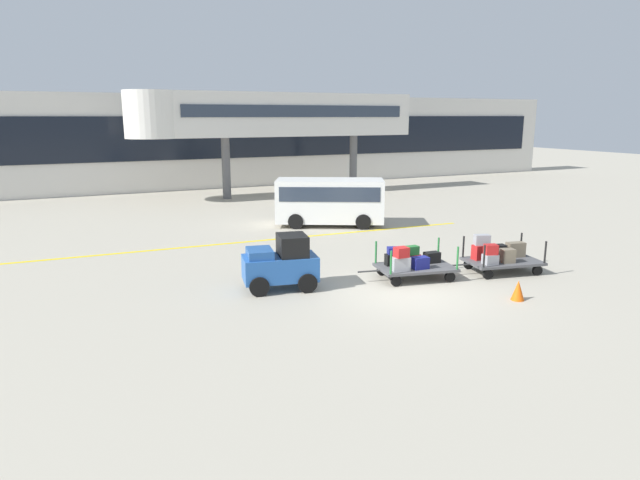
{
  "coord_description": "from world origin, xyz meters",
  "views": [
    {
      "loc": [
        -8.63,
        -12.37,
        4.9
      ],
      "look_at": [
        -1.08,
        3.6,
        0.92
      ],
      "focal_mm": 31.04,
      "sensor_mm": 36.0,
      "label": 1
    }
  ],
  "objects_px": {
    "baggage_tug": "(281,264)",
    "baggage_cart_middle": "(499,256)",
    "safety_cone_near": "(518,290)",
    "shuttle_van": "(330,198)",
    "baggage_cart_lead": "(412,263)"
  },
  "relations": [
    {
      "from": "baggage_tug",
      "to": "baggage_cart_middle",
      "type": "relative_size",
      "value": 0.74
    },
    {
      "from": "baggage_tug",
      "to": "safety_cone_near",
      "type": "bearing_deg",
      "value": -34.08
    },
    {
      "from": "baggage_tug",
      "to": "safety_cone_near",
      "type": "distance_m",
      "value": 6.58
    },
    {
      "from": "baggage_tug",
      "to": "shuttle_van",
      "type": "height_order",
      "value": "shuttle_van"
    },
    {
      "from": "baggage_cart_middle",
      "to": "safety_cone_near",
      "type": "bearing_deg",
      "value": -122.28
    },
    {
      "from": "baggage_cart_middle",
      "to": "shuttle_van",
      "type": "relative_size",
      "value": 0.6
    },
    {
      "from": "baggage_cart_lead",
      "to": "shuttle_van",
      "type": "distance_m",
      "value": 8.86
    },
    {
      "from": "baggage_cart_middle",
      "to": "safety_cone_near",
      "type": "distance_m",
      "value": 2.8
    },
    {
      "from": "baggage_tug",
      "to": "baggage_cart_middle",
      "type": "height_order",
      "value": "baggage_tug"
    },
    {
      "from": "shuttle_van",
      "to": "safety_cone_near",
      "type": "relative_size",
      "value": 9.34
    },
    {
      "from": "baggage_cart_lead",
      "to": "safety_cone_near",
      "type": "distance_m",
      "value": 3.25
    },
    {
      "from": "baggage_tug",
      "to": "baggage_cart_middle",
      "type": "xyz_separation_m",
      "value": [
        6.93,
        -1.33,
        -0.21
      ]
    },
    {
      "from": "baggage_tug",
      "to": "safety_cone_near",
      "type": "xyz_separation_m",
      "value": [
        5.44,
        -3.68,
        -0.48
      ]
    },
    {
      "from": "baggage_tug",
      "to": "shuttle_van",
      "type": "distance_m",
      "value": 9.64
    },
    {
      "from": "baggage_tug",
      "to": "safety_cone_near",
      "type": "relative_size",
      "value": 4.13
    }
  ]
}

